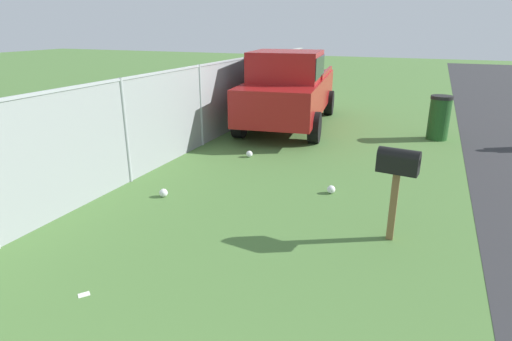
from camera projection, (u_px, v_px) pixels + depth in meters
The scene contains 8 objects.
mailbox at pixel (398, 168), 5.36m from camera, with size 0.27×0.54×1.27m.
pickup_truck at pixel (289, 87), 11.61m from camera, with size 5.51×2.71×2.09m.
trash_bin at pixel (439, 118), 10.43m from camera, with size 0.53×0.53×1.09m.
fence_section at pixel (201, 103), 9.77m from camera, with size 16.15×0.07×1.88m.
litter_bag_by_mailbox at pixel (249, 154), 9.16m from camera, with size 0.14×0.14×0.14m, color silver.
litter_wrapper_far_scatter at pixel (84, 294), 4.51m from camera, with size 0.12×0.08×0.01m, color silver.
litter_bag_near_hydrant at pixel (331, 189), 7.19m from camera, with size 0.14×0.14×0.14m, color silver.
litter_bag_midfield_a at pixel (163, 193), 7.05m from camera, with size 0.14×0.14×0.14m, color silver.
Camera 1 is at (0.73, -1.35, 2.74)m, focal length 29.49 mm.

